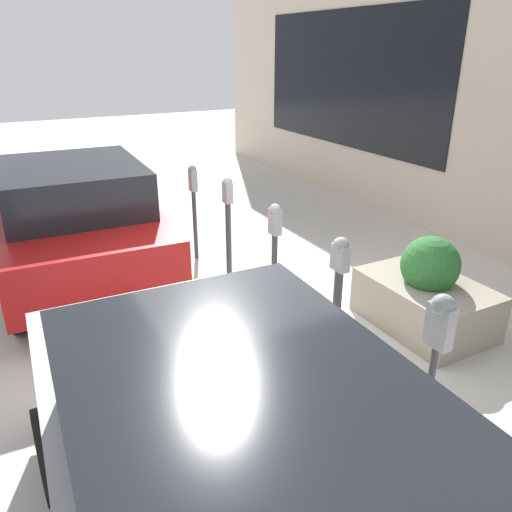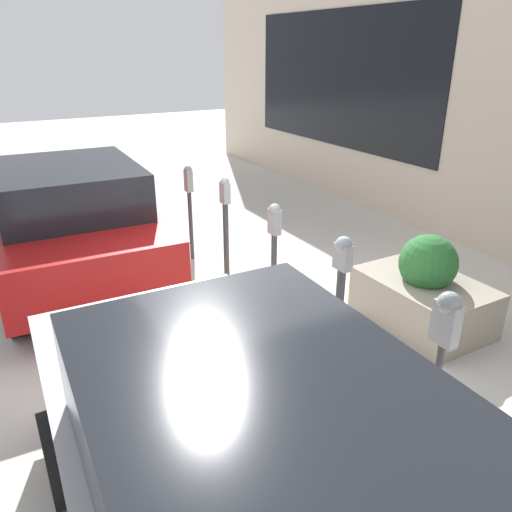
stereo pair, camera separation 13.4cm
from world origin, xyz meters
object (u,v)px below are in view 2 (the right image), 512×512
Objects in this scene: parking_meter_nearest at (443,338)px; parking_meter_middle at (274,247)px; parking_meter_second at (340,293)px; parked_car_front at (258,506)px; parked_car_middle at (72,221)px; parking_meter_farthest at (189,197)px; planter_box at (424,292)px; parking_meter_fourth at (226,221)px.

parking_meter_middle is at bearing -1.93° from parking_meter_nearest.
parking_meter_second is 1.22m from parking_meter_middle.
parking_meter_middle is 3.22m from parked_car_front.
parked_car_middle reaches higher than parking_meter_nearest.
parking_meter_nearest is 0.99× the size of parking_meter_second.
parked_car_front is at bearing 131.31° from parking_meter_second.
planter_box is at bearing -153.28° from parking_meter_farthest.
parked_car_middle reaches higher than parking_meter_fourth.
parking_meter_nearest is 0.34× the size of parked_car_front.
parking_meter_fourth reaches higher than parking_meter_middle.
parked_car_middle is (0.13, 1.66, -0.13)m from parking_meter_farthest.
parking_meter_fourth reaches higher than planter_box.
parking_meter_fourth is (2.38, -0.03, -0.03)m from parking_meter_second.
planter_box is at bearing -141.11° from parking_meter_fourth.
parking_meter_fourth reaches higher than parking_meter_farthest.
parking_meter_fourth is at bearing -126.15° from parked_car_middle.
parking_meter_farthest is 3.56m from planter_box.
parking_meter_middle is at bearing -179.24° from parking_meter_farthest.
parked_car_middle is (4.84, 1.61, -0.31)m from parking_meter_nearest.
parking_meter_fourth is 2.13m from parked_car_middle.
parked_car_front reaches higher than planter_box.
parking_meter_fourth is at bearing -0.75° from parking_meter_second.
parking_meter_middle is (1.22, -0.05, 0.01)m from parking_meter_second.
parking_meter_middle is at bearing -178.86° from parking_meter_fourth.
parked_car_front is at bearing -178.41° from parked_car_middle.
parking_meter_nearest reaches higher than parking_meter_farthest.
parking_meter_nearest is at bearing 178.72° from parking_meter_second.
planter_box is at bearing -45.82° from parking_meter_nearest.
parking_meter_fourth is (1.15, 0.02, -0.04)m from parking_meter_middle.
parking_meter_farthest is (2.34, 0.03, -0.01)m from parking_meter_middle.
parked_car_front is at bearing 120.19° from planter_box.
parking_meter_farthest is at bearing -92.22° from parked_car_middle.
parking_meter_second is at bearing 105.02° from planter_box.
parking_meter_nearest is at bearing 179.08° from parking_meter_fourth.
parking_meter_fourth is 1.19m from parking_meter_farthest.
parking_meter_nearest is 1.05× the size of parking_meter_farthest.
parking_meter_middle is 0.98× the size of parking_meter_fourth.
parked_car_middle is (1.32, 1.67, -0.10)m from parking_meter_fourth.
parked_car_middle is at bearing 18.37° from parking_meter_nearest.
planter_box is (-0.79, -1.55, -0.58)m from parking_meter_middle.
parking_meter_second is 0.34× the size of parked_car_front.
parking_meter_second is 1.06× the size of planter_box.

